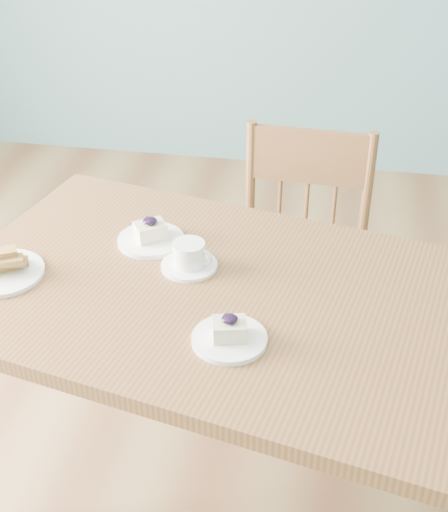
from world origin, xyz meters
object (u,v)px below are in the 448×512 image
Objects in this scene: dining_chair at (298,272)px; cheesecake_plate_far at (151,236)px; cheesecake_plate_near at (229,335)px; biscotti_plate at (1,268)px; coffee_cup at (189,257)px; dining_table at (241,320)px.

dining_chair reaches higher than cheesecake_plate_far.
cheesecake_plate_near reaches higher than biscotti_plate.
cheesecake_plate_far is 0.17m from coffee_cup.
dining_chair reaches higher than coffee_cup.
dining_chair reaches higher than cheesecake_plate_near.
coffee_cup reaches higher than biscotti_plate.
cheesecake_plate_near is 0.80× the size of biscotti_plate.
cheesecake_plate_far is (-0.38, -0.38, 0.32)m from dining_chair.
dining_chair is 5.49× the size of cheesecake_plate_near.
cheesecake_plate_far reaches higher than cheesecake_plate_near.
cheesecake_plate_near is at bearing -14.31° from biscotti_plate.
dining_chair is 0.63m from cheesecake_plate_far.
coffee_cup is 0.48m from biscotti_plate.
dining_table is 1.71× the size of dining_chair.
dining_chair is at bearing 44.66° from cheesecake_plate_far.
dining_table is 0.20m from cheesecake_plate_near.
biscotti_plate is at bearing -152.19° from coffee_cup.
dining_table is 9.41× the size of cheesecake_plate_near.
biscotti_plate is at bearing -166.04° from dining_table.
dining_chair is 0.83m from cheesecake_plate_near.
biscotti_plate is (-0.46, -0.12, -0.01)m from coffee_cup.
cheesecake_plate_near is 0.47m from cheesecake_plate_far.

